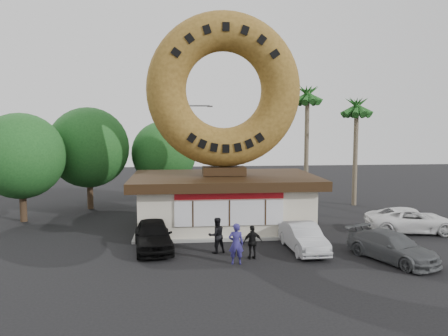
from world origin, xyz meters
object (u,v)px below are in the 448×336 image
Objects in this scene: giant_donut at (224,90)px; donut_shop at (224,200)px; person_left at (236,244)px; car_grey at (392,247)px; car_white at (411,220)px; street_lamp at (190,147)px; car_silver at (303,237)px; person_center at (217,235)px; person_right at (253,242)px; car_black at (153,235)px.

donut_shop is at bearing -90.00° from giant_donut.
donut_shop reaches higher than person_left.
car_white is (3.73, 5.06, 0.05)m from car_grey.
street_lamp is 19.91m from car_grey.
car_white reaches higher than car_silver.
person_left is (1.72, -17.08, -3.53)m from street_lamp.
person_center is 4.41m from car_silver.
person_center reaches higher than person_right.
person_center reaches higher than car_black.
car_black is at bearing 107.02° from car_white.
giant_donut is at bearing -92.92° from person_right.
donut_shop reaches higher than car_white.
street_lamp is 1.77× the size of car_black.
donut_shop is 2.66× the size of car_silver.
car_grey is 6.28m from car_white.
car_grey is (7.25, -7.29, -7.78)m from giant_donut.
giant_donut is 2.21× the size of car_silver.
car_white is at bearing -43.64° from street_lamp.
donut_shop is 6.25× the size of person_center.
street_lamp is 1.74× the size of car_grey.
car_white is at bearing 1.01° from car_black.
giant_donut is 5.18× the size of person_center.
person_right reaches higher than car_white.
car_white is at bearing -167.31° from person_right.
street_lamp reaches higher than person_center.
giant_donut reaches higher than car_white.
donut_shop is at bearing 87.35° from car_white.
street_lamp reaches higher than car_black.
car_black is at bearing -132.75° from donut_shop.
person_center is 0.43× the size of car_silver.
person_right is 0.39× the size of car_silver.
donut_shop is 2.43× the size of car_grey.
street_lamp reaches higher than car_grey.
person_center is 8.38m from car_grey.
car_silver is (3.66, 1.76, -0.26)m from person_left.
car_black is 7.64m from car_silver.
donut_shop is at bearing -79.50° from street_lamp.
car_black reaches higher than car_silver.
car_black is 0.87× the size of car_white.
giant_donut is at bearing 87.27° from car_white.
street_lamp is 17.01m from person_right.
person_left is 1.11m from person_right.
donut_shop is 2.17× the size of car_white.
car_grey is (7.25, -7.27, -1.10)m from donut_shop.
giant_donut reaches higher than person_right.
giant_donut reaches higher than street_lamp.
giant_donut is 10.92m from street_lamp.
car_black is (-2.21, -14.41, -3.71)m from street_lamp.
car_black is at bearing -29.78° from person_left.
donut_shop is at bearing -92.90° from person_right.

